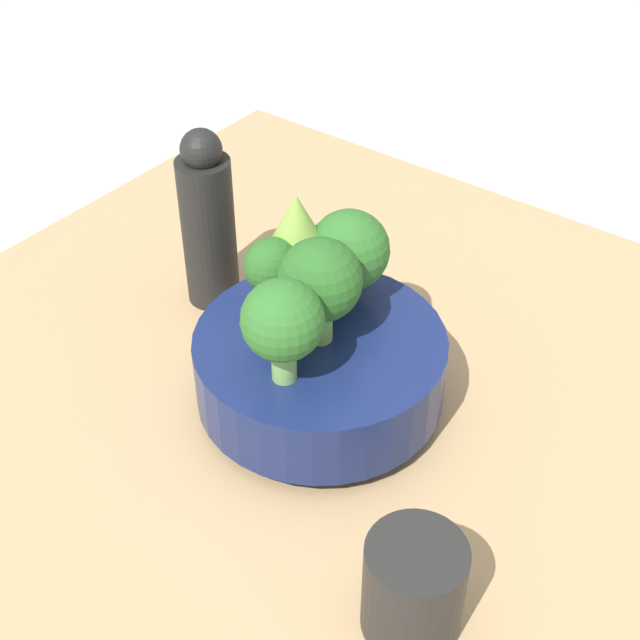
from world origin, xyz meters
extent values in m
plane|color=beige|center=(0.00, 0.00, 0.00)|extent=(6.00, 6.00, 0.00)
cube|color=tan|center=(0.00, 0.00, 0.02)|extent=(0.87, 0.77, 0.04)
cylinder|color=navy|center=(-0.01, -0.03, 0.05)|extent=(0.10, 0.10, 0.01)
cylinder|color=navy|center=(-0.01, -0.03, 0.09)|extent=(0.22, 0.22, 0.06)
cylinder|color=#6BA34C|center=(-0.06, -0.03, 0.14)|extent=(0.03, 0.03, 0.04)
sphere|color=#286023|center=(-0.06, -0.03, 0.17)|extent=(0.05, 0.05, 0.05)
cylinder|color=#609347|center=(-0.03, 0.03, 0.13)|extent=(0.02, 0.02, 0.02)
sphere|color=#2D6B28|center=(-0.03, 0.03, 0.17)|extent=(0.07, 0.07, 0.07)
cylinder|color=#7AB256|center=(-0.01, -0.03, 0.14)|extent=(0.02, 0.02, 0.04)
sphere|color=#286023|center=(-0.01, -0.03, 0.18)|extent=(0.07, 0.07, 0.07)
cylinder|color=#7AB256|center=(-0.01, -0.09, 0.14)|extent=(0.02, 0.02, 0.04)
sphere|color=#2D6B28|center=(-0.01, -0.09, 0.18)|extent=(0.07, 0.07, 0.07)
cylinder|color=#7AB256|center=(-0.06, 0.00, 0.14)|extent=(0.03, 0.03, 0.04)
cone|color=#84AD47|center=(-0.06, 0.00, 0.19)|extent=(0.07, 0.07, 0.07)
cylinder|color=black|center=(0.17, -0.17, 0.08)|extent=(0.07, 0.07, 0.08)
cylinder|color=black|center=(-0.20, 0.03, 0.12)|extent=(0.05, 0.05, 0.16)
sphere|color=black|center=(-0.20, 0.03, 0.21)|extent=(0.04, 0.04, 0.04)
camera|label=1|loc=(0.33, -0.49, 0.60)|focal=50.00mm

